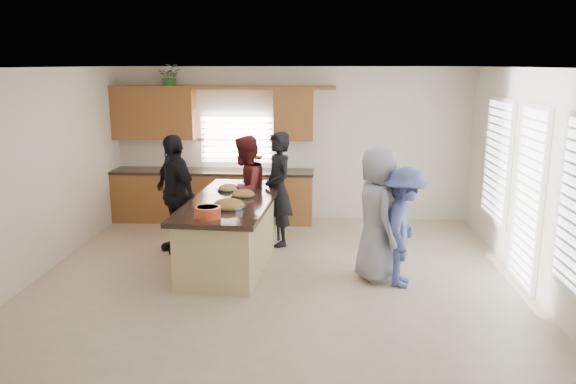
# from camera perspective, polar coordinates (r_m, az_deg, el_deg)

# --- Properties ---
(floor) EXTENTS (6.50, 6.50, 0.00)m
(floor) POSITION_cam_1_polar(r_m,az_deg,el_deg) (7.81, -1.01, -8.45)
(floor) COLOR #C8B095
(floor) RESTS_ON ground
(room_shell) EXTENTS (6.52, 6.02, 2.81)m
(room_shell) POSITION_cam_1_polar(r_m,az_deg,el_deg) (7.34, -1.07, 5.50)
(room_shell) COLOR silver
(room_shell) RESTS_ON ground
(back_cabinetry) EXTENTS (4.08, 0.66, 2.46)m
(back_cabinetry) POSITION_cam_1_polar(r_m,az_deg,el_deg) (10.38, -7.87, 2.04)
(back_cabinetry) COLOR brown
(back_cabinetry) RESTS_ON ground
(right_wall_glazing) EXTENTS (0.06, 4.00, 2.25)m
(right_wall_glazing) POSITION_cam_1_polar(r_m,az_deg,el_deg) (7.73, 23.39, 0.61)
(right_wall_glazing) COLOR white
(right_wall_glazing) RESTS_ON ground
(island) EXTENTS (1.32, 2.77, 0.95)m
(island) POSITION_cam_1_polar(r_m,az_deg,el_deg) (8.24, -5.67, -4.06)
(island) COLOR #CEBE80
(island) RESTS_ON ground
(platter_front) EXTENTS (0.49, 0.49, 0.20)m
(platter_front) POSITION_cam_1_polar(r_m,az_deg,el_deg) (7.59, -6.04, -1.41)
(platter_front) COLOR black
(platter_front) RESTS_ON island
(platter_mid) EXTENTS (0.37, 0.37, 0.15)m
(platter_mid) POSITION_cam_1_polar(r_m,az_deg,el_deg) (8.22, -4.56, -0.28)
(platter_mid) COLOR black
(platter_mid) RESTS_ON island
(platter_back) EXTENTS (0.35, 0.35, 0.14)m
(platter_back) POSITION_cam_1_polar(r_m,az_deg,el_deg) (8.64, -6.06, 0.34)
(platter_back) COLOR black
(platter_back) RESTS_ON island
(salad_bowl) EXTENTS (0.33, 0.33, 0.14)m
(salad_bowl) POSITION_cam_1_polar(r_m,az_deg,el_deg) (7.13, -8.16, -1.98)
(salad_bowl) COLOR #E24A29
(salad_bowl) RESTS_ON island
(clear_cup) EXTENTS (0.09, 0.09, 0.11)m
(clear_cup) POSITION_cam_1_polar(r_m,az_deg,el_deg) (7.11, -5.00, -2.14)
(clear_cup) COLOR white
(clear_cup) RESTS_ON island
(plate_stack) EXTENTS (0.20, 0.20, 0.05)m
(plate_stack) POSITION_cam_1_polar(r_m,az_deg,el_deg) (8.93, -4.58, 0.76)
(plate_stack) COLOR #AA81BC
(plate_stack) RESTS_ON island
(flower_vase) EXTENTS (0.14, 0.14, 0.43)m
(flower_vase) POSITION_cam_1_polar(r_m,az_deg,el_deg) (9.22, -3.04, 2.39)
(flower_vase) COLOR silver
(flower_vase) RESTS_ON island
(potted_plant) EXTENTS (0.41, 0.36, 0.44)m
(potted_plant) POSITION_cam_1_polar(r_m,az_deg,el_deg) (10.45, -11.89, 11.39)
(potted_plant) COLOR #336F2C
(potted_plant) RESTS_ON back_cabinetry
(woman_left_back) EXTENTS (0.68, 0.78, 1.82)m
(woman_left_back) POSITION_cam_1_polar(r_m,az_deg,el_deg) (8.88, -1.01, 0.29)
(woman_left_back) COLOR black
(woman_left_back) RESTS_ON ground
(woman_left_mid) EXTENTS (0.89, 1.01, 1.75)m
(woman_left_mid) POSITION_cam_1_polar(r_m,az_deg,el_deg) (8.94, -4.34, 0.13)
(woman_left_mid) COLOR #571A1A
(woman_left_mid) RESTS_ON ground
(woman_left_front) EXTENTS (1.05, 1.08, 1.82)m
(woman_left_front) POSITION_cam_1_polar(r_m,az_deg,el_deg) (8.74, -11.42, -0.16)
(woman_left_front) COLOR black
(woman_left_front) RESTS_ON ground
(woman_right_back) EXTENTS (0.79, 1.12, 1.57)m
(woman_right_back) POSITION_cam_1_polar(r_m,az_deg,el_deg) (7.40, 11.73, -3.52)
(woman_right_back) COLOR #3E4B89
(woman_right_back) RESTS_ON ground
(woman_right_front) EXTENTS (0.72, 0.97, 1.81)m
(woman_right_front) POSITION_cam_1_polar(r_m,az_deg,el_deg) (7.52, 9.08, -2.22)
(woman_right_front) COLOR gray
(woman_right_front) RESTS_ON ground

